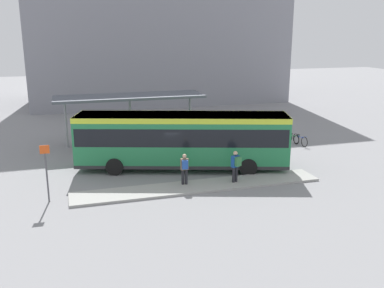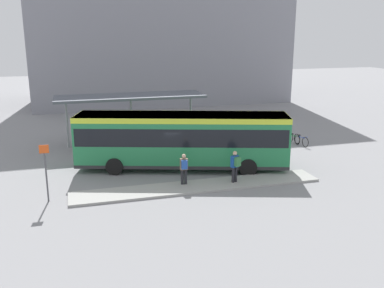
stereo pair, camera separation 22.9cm
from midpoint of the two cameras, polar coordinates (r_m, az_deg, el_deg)
ground_plane at (r=25.43m, az=-1.58°, el=-3.31°), size 120.00×120.00×0.00m
curb_island at (r=22.42m, az=0.65°, el=-5.68°), size 13.15×1.80×0.12m
city_bus at (r=24.91m, az=-1.59°, el=0.87°), size 12.39×6.06×3.27m
pedestrian_waiting at (r=22.66m, az=5.57°, el=-2.74°), size 0.50×0.53×1.71m
pedestrian_companion at (r=22.23m, az=-1.29°, el=-3.12°), size 0.43×0.46×1.65m
bicycle_blue at (r=31.46m, az=14.02°, el=0.51°), size 0.48×1.74×0.75m
bicycle_green at (r=32.04m, az=13.10°, el=0.76°), size 0.48×1.56×0.67m
station_shelter at (r=30.91m, az=-8.53°, el=6.14°), size 10.51×3.10×3.49m
potted_planter_near_shelter at (r=29.83m, az=1.26°, el=0.97°), size 0.97×0.97×1.48m
potted_planter_far_side at (r=28.50m, az=-11.86°, el=-0.23°), size 0.71×0.71×1.26m
platform_sign at (r=21.28m, az=-19.13°, el=-3.40°), size 0.44×0.08×2.80m
station_building at (r=51.24m, az=-4.99°, el=16.26°), size 28.07×12.94×18.49m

